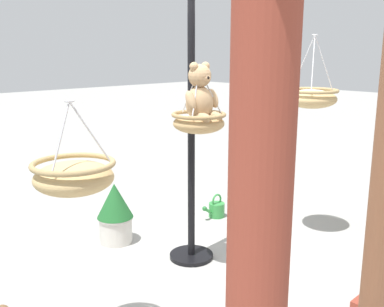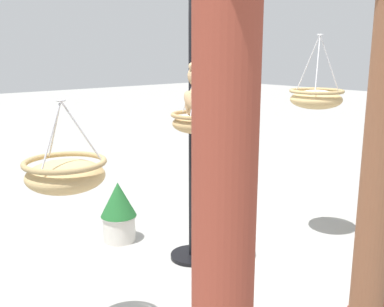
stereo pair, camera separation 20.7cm
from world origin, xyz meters
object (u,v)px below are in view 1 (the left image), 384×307
(hanging_basket_right_low, at_px, (74,176))
(greenhouse_pillar_right, at_px, (258,257))
(display_pole_central, at_px, (191,180))
(teddy_bear, at_px, (201,96))
(hanging_basket_left_high, at_px, (311,97))
(watering_can, at_px, (216,209))
(potted_plant_bushy_green, at_px, (115,212))
(hanging_basket_with_teddy, at_px, (199,122))

(hanging_basket_right_low, height_order, greenhouse_pillar_right, greenhouse_pillar_right)
(display_pole_central, bearing_deg, greenhouse_pillar_right, 51.24)
(teddy_bear, relative_size, hanging_basket_right_low, 0.86)
(hanging_basket_left_high, bearing_deg, teddy_bear, -9.45)
(hanging_basket_left_high, height_order, watering_can, hanging_basket_left_high)
(display_pole_central, distance_m, watering_can, 1.39)
(display_pole_central, height_order, teddy_bear, display_pole_central)
(teddy_bear, distance_m, potted_plant_bushy_green, 1.75)
(teddy_bear, distance_m, hanging_basket_left_high, 1.44)
(display_pole_central, height_order, greenhouse_pillar_right, greenhouse_pillar_right)
(greenhouse_pillar_right, relative_size, watering_can, 7.75)
(display_pole_central, xyz_separation_m, greenhouse_pillar_right, (1.68, 2.09, 0.48))
(hanging_basket_left_high, xyz_separation_m, watering_can, (0.24, -1.12, -1.47))
(greenhouse_pillar_right, bearing_deg, teddy_bear, -130.08)
(watering_can, bearing_deg, greenhouse_pillar_right, 44.95)
(hanging_basket_left_high, bearing_deg, hanging_basket_right_low, 0.36)
(hanging_basket_with_teddy, xyz_separation_m, potted_plant_bushy_green, (0.18, -1.10, -1.10))
(hanging_basket_right_low, xyz_separation_m, potted_plant_bushy_green, (-1.22, -1.38, -0.93))
(display_pole_central, relative_size, greenhouse_pillar_right, 0.96)
(teddy_bear, relative_size, hanging_basket_left_high, 0.68)
(hanging_basket_right_low, height_order, watering_can, hanging_basket_right_low)
(display_pole_central, relative_size, hanging_basket_right_low, 4.34)
(hanging_basket_right_low, relative_size, potted_plant_bushy_green, 0.90)
(hanging_basket_with_teddy, distance_m, teddy_bear, 0.22)
(potted_plant_bushy_green, bearing_deg, watering_can, 169.59)
(watering_can, bearing_deg, hanging_basket_right_low, 23.77)
(hanging_basket_with_teddy, relative_size, teddy_bear, 1.09)
(watering_can, bearing_deg, display_pole_central, 30.63)
(teddy_bear, bearing_deg, display_pole_central, -118.69)
(hanging_basket_right_low, distance_m, potted_plant_bushy_green, 2.07)
(teddy_bear, xyz_separation_m, greenhouse_pillar_right, (1.53, 1.82, -0.36))
(teddy_bear, xyz_separation_m, hanging_basket_right_low, (1.40, 0.25, -0.39))
(teddy_bear, height_order, watering_can, teddy_bear)
(teddy_bear, height_order, greenhouse_pillar_right, greenhouse_pillar_right)
(hanging_basket_with_teddy, bearing_deg, watering_can, -143.88)
(greenhouse_pillar_right, relative_size, potted_plant_bushy_green, 4.05)
(teddy_bear, height_order, hanging_basket_left_high, hanging_basket_left_high)
(hanging_basket_with_teddy, distance_m, greenhouse_pillar_right, 2.40)
(potted_plant_bushy_green, distance_m, watering_can, 1.39)
(hanging_basket_left_high, relative_size, greenhouse_pillar_right, 0.28)
(hanging_basket_right_low, height_order, potted_plant_bushy_green, hanging_basket_right_low)
(hanging_basket_right_low, distance_m, watering_can, 3.05)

